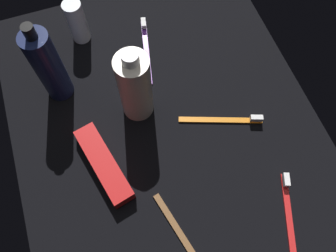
{
  "coord_description": "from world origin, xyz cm",
  "views": [
    {
      "loc": [
        27.47,
        -9.53,
        68.26
      ],
      "look_at": [
        0.0,
        0.0,
        3.0
      ],
      "focal_mm": 37.24,
      "sensor_mm": 36.0,
      "label": 1
    }
  ],
  "objects": [
    {
      "name": "toothbrush_brown",
      "position": [
        21.94,
        -4.4,
        0.61
      ],
      "size": [
        17.79,
        5.35,
        2.1
      ],
      "color": "brown",
      "rests_on": "ground_plane"
    },
    {
      "name": "toothbrush_orange",
      "position": [
        1.62,
        12.59,
        0.61
      ],
      "size": [
        7.31,
        17.32,
        2.1
      ],
      "color": "orange",
      "rests_on": "ground_plane"
    },
    {
      "name": "toothbrush_red",
      "position": [
        23.93,
        16.22,
        0.61
      ],
      "size": [
        17.32,
        7.3,
        2.1
      ],
      "color": "red",
      "rests_on": "ground_plane"
    },
    {
      "name": "ground_plane",
      "position": [
        0.0,
        0.0,
        -0.6
      ],
      "size": [
        84.0,
        64.0,
        1.2
      ],
      "primitive_type": "cube",
      "color": "black"
    },
    {
      "name": "toothpaste_box_red",
      "position": [
        3.14,
        -14.64,
        1.6
      ],
      "size": [
        18.14,
        8.23,
        3.2
      ],
      "primitive_type": "cube",
      "rotation": [
        0.0,
        0.0,
        0.23
      ],
      "color": "red",
      "rests_on": "ground_plane"
    },
    {
      "name": "toothbrush_purple",
      "position": [
        -22.1,
        2.15,
        0.61
      ],
      "size": [
        17.82,
        5.14,
        2.1
      ],
      "color": "purple",
      "rests_on": "ground_plane"
    },
    {
      "name": "deodorant_stick",
      "position": [
        -30.35,
        -11.46,
        5.48
      ],
      "size": [
        4.21,
        4.21,
        10.96
      ],
      "primitive_type": "cylinder",
      "color": "silver",
      "rests_on": "ground_plane"
    },
    {
      "name": "lotion_bottle",
      "position": [
        -17.52,
        -19.3,
        9.55
      ],
      "size": [
        5.65,
        5.65,
        21.43
      ],
      "color": "#151E45",
      "rests_on": "ground_plane"
    },
    {
      "name": "bodywash_bottle",
      "position": [
        -7.63,
        -4.22,
        8.99
      ],
      "size": [
        6.66,
        6.66,
        19.63
      ],
      "color": "silver",
      "rests_on": "ground_plane"
    }
  ]
}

